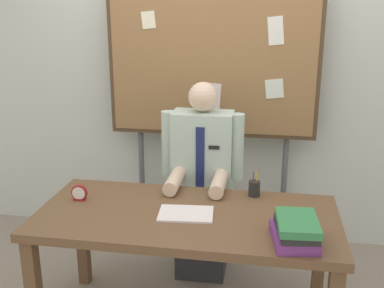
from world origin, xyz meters
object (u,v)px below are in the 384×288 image
object	(u,v)px
person	(202,189)
book_stack	(296,231)
desk	(187,228)
open_notebook	(186,214)
desk_clock	(79,193)
pen_holder	(254,188)
bulletin_board	(212,62)

from	to	relation	value
person	book_stack	distance (m)	1.02
desk	book_stack	bearing A→B (deg)	-21.83
desk	open_notebook	xyz separation A→B (m)	(-0.00, -0.02, 0.09)
desk_clock	desk	bearing A→B (deg)	-6.08
book_stack	pen_holder	distance (m)	0.59
person	pen_holder	world-z (taller)	person
desk	book_stack	distance (m)	0.64
bulletin_board	desk	bearing A→B (deg)	-90.02
person	book_stack	size ratio (longest dim) A/B	4.33
book_stack	open_notebook	size ratio (longest dim) A/B	1.06
desk	desk_clock	world-z (taller)	desk_clock
desk	desk_clock	xyz separation A→B (m)	(-0.66, 0.07, 0.13)
desk	pen_holder	world-z (taller)	pen_holder
bulletin_board	open_notebook	world-z (taller)	bulletin_board
bulletin_board	book_stack	xyz separation A→B (m)	(0.58, -1.28, -0.65)
person	open_notebook	size ratio (longest dim) A/B	4.59
person	pen_holder	distance (m)	0.48
open_notebook	pen_holder	world-z (taller)	pen_holder
desk	open_notebook	world-z (taller)	open_notebook
person	open_notebook	bearing A→B (deg)	-90.06
book_stack	open_notebook	distance (m)	0.62
desk	person	size ratio (longest dim) A/B	1.22
desk	desk_clock	distance (m)	0.68
bulletin_board	pen_holder	distance (m)	1.05
open_notebook	pen_holder	bearing A→B (deg)	42.39
open_notebook	desk_clock	world-z (taller)	desk_clock
bulletin_board	open_notebook	size ratio (longest dim) A/B	6.83
desk	book_stack	size ratio (longest dim) A/B	5.27
bulletin_board	desk_clock	size ratio (longest dim) A/B	21.56
bulletin_board	desk_clock	world-z (taller)	bulletin_board
person	open_notebook	xyz separation A→B (m)	(-0.00, -0.61, 0.11)
desk	pen_holder	distance (m)	0.50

